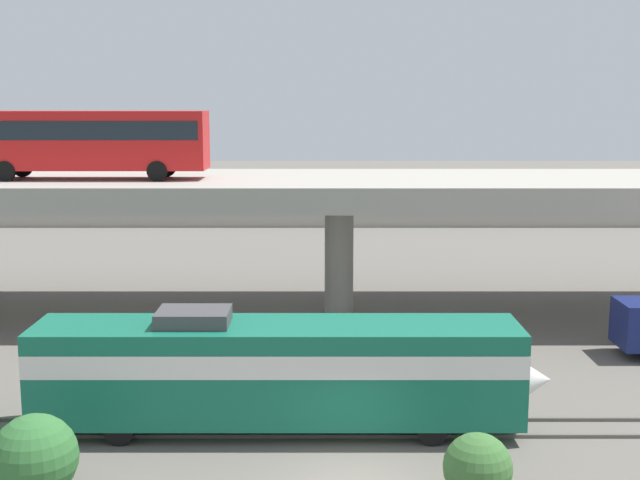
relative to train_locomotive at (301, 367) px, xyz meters
The scene contains 16 objects.
rail_strip_near 2.78m from the train_locomotive, 24.34° to the right, with size 110.00×0.12×0.12m, color #59544C.
rail_strip_far 2.78m from the train_locomotive, 24.34° to the left, with size 110.00×0.12×0.12m, color #59544C.
train_locomotive is the anchor object (origin of this frame).
highway_overpass 16.60m from the train_locomotive, 84.22° to the left, with size 96.00×10.77×7.11m.
transit_bus_on_overpass 19.98m from the train_locomotive, 126.27° to the left, with size 12.00×2.68×3.40m.
pier_parking_lot 51.04m from the train_locomotive, 88.18° to the left, with size 77.89×11.08×1.74m, color #9E998E.
parked_car_0 57.76m from the train_locomotive, 112.26° to the left, with size 4.57×1.93×1.50m.
parked_car_1 51.88m from the train_locomotive, 104.18° to the left, with size 4.53×1.99×1.50m.
parked_car_2 53.53m from the train_locomotive, 74.52° to the left, with size 4.55×1.92×1.50m.
parked_car_3 49.34m from the train_locomotive, 89.08° to the left, with size 4.17×1.99×1.50m.
parked_car_4 58.14m from the train_locomotive, 64.03° to the left, with size 4.12×1.93×1.50m.
parked_car_5 55.34m from the train_locomotive, 118.60° to the left, with size 4.40×1.82×1.50m.
parked_car_6 53.87m from the train_locomotive, 112.49° to the left, with size 4.30×1.82×1.50m.
harbor_water 74.05m from the train_locomotive, 88.75° to the left, with size 140.00×36.00×0.01m, color #385B7A.
shrub_left 8.91m from the train_locomotive, 146.13° to the right, with size 2.42×2.42×2.42m, color #306931.
shrub_right 7.25m from the train_locomotive, 45.52° to the right, with size 1.94×1.94×1.94m, color #3A6931.
Camera 1 is at (-1.00, -22.95, 11.06)m, focal length 46.96 mm.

